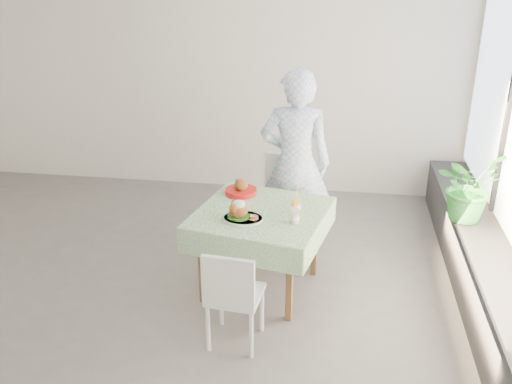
% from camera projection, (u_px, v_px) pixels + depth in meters
% --- Properties ---
extents(floor, '(6.00, 6.00, 0.00)m').
position_uv_depth(floor, '(156.00, 288.00, 5.05)').
color(floor, '#5C5A57').
rests_on(floor, ground).
extents(wall_back, '(6.00, 0.02, 2.80)m').
position_uv_depth(wall_back, '(213.00, 75.00, 6.79)').
color(wall_back, white).
rests_on(wall_back, ground).
extents(window_ledge, '(0.40, 4.80, 0.50)m').
position_uv_depth(window_ledge, '(490.00, 290.00, 4.56)').
color(window_ledge, black).
rests_on(window_ledge, ground).
extents(cafe_table, '(1.23, 1.23, 0.74)m').
position_uv_depth(cafe_table, '(261.00, 241.00, 4.89)').
color(cafe_table, brown).
rests_on(cafe_table, ground).
extents(chair_far, '(0.45, 0.45, 0.93)m').
position_uv_depth(chair_far, '(284.00, 221.00, 5.66)').
color(chair_far, white).
rests_on(chair_far, ground).
extents(chair_near, '(0.42, 0.42, 0.81)m').
position_uv_depth(chair_near, '(235.00, 314.00, 4.27)').
color(chair_near, white).
rests_on(chair_near, ground).
extents(diner, '(0.69, 0.47, 1.83)m').
position_uv_depth(diner, '(295.00, 164.00, 5.36)').
color(diner, '#93BAEC').
rests_on(diner, ground).
extents(main_dish, '(0.33, 0.33, 0.17)m').
position_uv_depth(main_dish, '(241.00, 213.00, 4.62)').
color(main_dish, white).
rests_on(main_dish, cafe_table).
extents(juice_cup_orange, '(0.09, 0.09, 0.26)m').
position_uv_depth(juice_cup_orange, '(296.00, 206.00, 4.74)').
color(juice_cup_orange, white).
rests_on(juice_cup_orange, cafe_table).
extents(juice_cup_lemonade, '(0.09, 0.09, 0.24)m').
position_uv_depth(juice_cup_lemonade, '(294.00, 217.00, 4.55)').
color(juice_cup_lemonade, white).
rests_on(juice_cup_lemonade, cafe_table).
extents(second_dish, '(0.29, 0.29, 0.14)m').
position_uv_depth(second_dish, '(241.00, 190.00, 5.12)').
color(second_dish, red).
rests_on(second_dish, cafe_table).
extents(potted_plant, '(0.76, 0.76, 0.64)m').
position_uv_depth(potted_plant, '(469.00, 186.00, 5.10)').
color(potted_plant, '#27752F').
rests_on(potted_plant, window_ledge).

